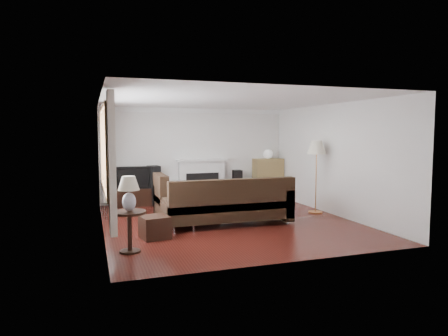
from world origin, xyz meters
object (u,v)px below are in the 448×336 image
object	(u,v)px
tv_stand	(133,197)
floor_lamp	(316,177)
sectional_sofa	(227,202)
bookshelf	(268,178)
side_table	(130,232)
coffee_table	(199,202)

from	to	relation	value
tv_stand	floor_lamp	distance (m)	4.56
sectional_sofa	tv_stand	bearing A→B (deg)	121.02
tv_stand	sectional_sofa	xyz separation A→B (m)	(1.61, -2.68, 0.22)
sectional_sofa	floor_lamp	xyz separation A→B (m)	(2.31, 0.43, 0.39)
bookshelf	side_table	world-z (taller)	bookshelf
coffee_table	floor_lamp	size ratio (longest dim) A/B	0.63
bookshelf	side_table	size ratio (longest dim) A/B	1.75
coffee_table	tv_stand	bearing A→B (deg)	167.49
coffee_table	side_table	size ratio (longest dim) A/B	1.65
coffee_table	floor_lamp	world-z (taller)	floor_lamp
bookshelf	sectional_sofa	bearing A→B (deg)	-128.51
sectional_sofa	floor_lamp	bearing A→B (deg)	10.52
coffee_table	side_table	world-z (taller)	side_table
floor_lamp	tv_stand	bearing A→B (deg)	150.16
tv_stand	floor_lamp	size ratio (longest dim) A/B	0.53
tv_stand	bookshelf	size ratio (longest dim) A/B	0.79
tv_stand	floor_lamp	xyz separation A→B (m)	(3.92, -2.25, 0.61)
sectional_sofa	coffee_table	world-z (taller)	sectional_sofa
tv_stand	side_table	bearing A→B (deg)	-96.35
bookshelf	sectional_sofa	distance (m)	3.46
tv_stand	side_table	world-z (taller)	side_table
sectional_sofa	coffee_table	size ratio (longest dim) A/B	2.61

